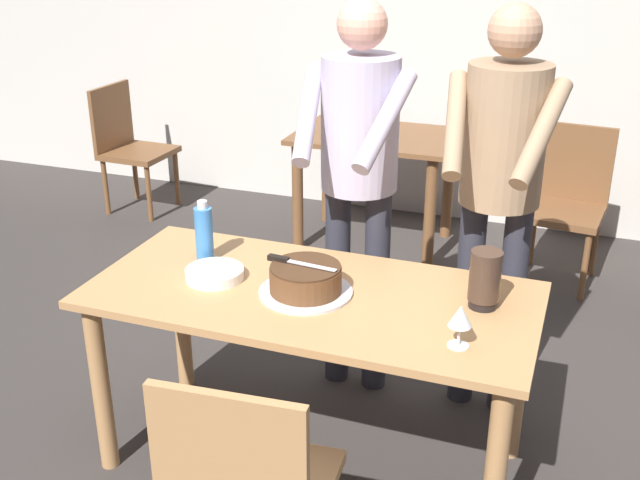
% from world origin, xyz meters
% --- Properties ---
extents(ground_plane, '(14.00, 14.00, 0.00)m').
position_xyz_m(ground_plane, '(0.00, 0.00, 0.00)').
color(ground_plane, '#383330').
extents(back_wall, '(10.00, 0.12, 2.70)m').
position_xyz_m(back_wall, '(0.00, 2.90, 1.35)').
color(back_wall, beige).
rests_on(back_wall, ground_plane).
extents(main_dining_table, '(1.63, 0.76, 0.75)m').
position_xyz_m(main_dining_table, '(0.00, 0.00, 0.63)').
color(main_dining_table, tan).
rests_on(main_dining_table, ground_plane).
extents(cake_on_platter, '(0.34, 0.34, 0.11)m').
position_xyz_m(cake_on_platter, '(-0.01, -0.02, 0.80)').
color(cake_on_platter, silver).
rests_on(cake_on_platter, main_dining_table).
extents(cake_knife, '(0.27, 0.05, 0.02)m').
position_xyz_m(cake_knife, '(-0.08, -0.01, 0.87)').
color(cake_knife, silver).
rests_on(cake_knife, cake_on_platter).
extents(plate_stack, '(0.22, 0.22, 0.04)m').
position_xyz_m(plate_stack, '(-0.38, -0.02, 0.77)').
color(plate_stack, white).
rests_on(plate_stack, main_dining_table).
extents(wine_glass_near, '(0.08, 0.08, 0.14)m').
position_xyz_m(wine_glass_near, '(0.57, -0.20, 0.85)').
color(wine_glass_near, silver).
rests_on(wine_glass_near, main_dining_table).
extents(water_bottle, '(0.07, 0.07, 0.25)m').
position_xyz_m(water_bottle, '(-0.49, 0.11, 0.86)').
color(water_bottle, '#387AC6').
rests_on(water_bottle, main_dining_table).
extents(hurricane_lamp, '(0.11, 0.11, 0.21)m').
position_xyz_m(hurricane_lamp, '(0.60, 0.10, 0.86)').
color(hurricane_lamp, black).
rests_on(hurricane_lamp, main_dining_table).
extents(person_cutting_cake, '(0.47, 0.55, 1.72)m').
position_xyz_m(person_cutting_cake, '(-0.01, 0.59, 1.08)').
color(person_cutting_cake, '#2D2D38').
rests_on(person_cutting_cake, ground_plane).
extents(person_standing_beside, '(0.47, 0.56, 1.72)m').
position_xyz_m(person_standing_beside, '(0.56, 0.62, 1.08)').
color(person_standing_beside, '#2D2D38').
rests_on(person_standing_beside, ground_plane).
extents(background_table, '(1.00, 0.70, 0.74)m').
position_xyz_m(background_table, '(-0.40, 2.20, 0.58)').
color(background_table, brown).
rests_on(background_table, ground_plane).
extents(background_chair_1, '(0.45, 0.45, 0.90)m').
position_xyz_m(background_chair_1, '(-2.24, 2.21, 0.49)').
color(background_chair_1, brown).
rests_on(background_chair_1, ground_plane).
extents(background_chair_2, '(0.49, 0.49, 0.90)m').
position_xyz_m(background_chair_2, '(0.79, 2.09, 0.49)').
color(background_chair_2, brown).
rests_on(background_chair_2, ground_plane).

